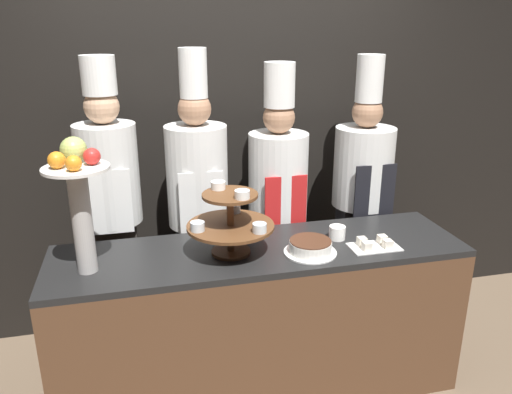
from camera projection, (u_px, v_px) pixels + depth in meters
name	position (u px, v px, depth m)	size (l,w,h in m)	color
wall_back	(228.00, 119.00, 3.24)	(10.00, 0.06, 2.80)	black
buffet_counter	(260.00, 320.00, 2.75)	(2.17, 0.58, 0.88)	brown
tiered_stand	(230.00, 220.00, 2.50)	(0.44, 0.44, 0.36)	brown
fruit_pedestal	(78.00, 191.00, 2.25)	(0.30, 0.30, 0.63)	#B2ADA8
cake_round	(310.00, 247.00, 2.54)	(0.27, 0.27, 0.07)	white
cup_white	(337.00, 233.00, 2.71)	(0.09, 0.09, 0.07)	white
cake_square_tray	(374.00, 244.00, 2.61)	(0.26, 0.15, 0.05)	white
chef_left	(111.00, 200.00, 2.86)	(0.34, 0.34, 1.83)	#38332D
chef_center_left	(198.00, 199.00, 2.98)	(0.36, 0.36, 1.87)	black
chef_center_right	(278.00, 198.00, 3.10)	(0.36, 0.36, 1.78)	black
chef_right	(362.00, 191.00, 3.22)	(0.38, 0.38, 1.82)	#28282D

